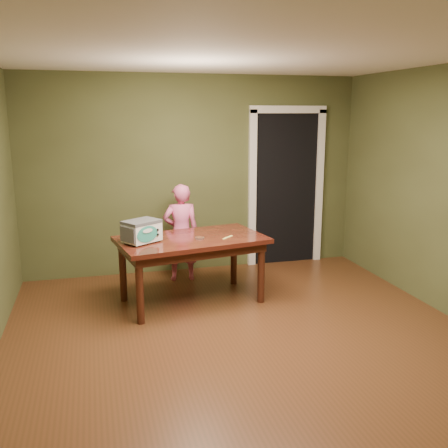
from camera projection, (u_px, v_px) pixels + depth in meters
name	position (u px, v px, depth m)	size (l,w,h in m)	color
floor	(251.00, 348.00, 4.56)	(5.00, 5.00, 0.00)	#502B16
room_shell	(254.00, 161.00, 4.18)	(4.52, 5.02, 2.61)	#49512B
doorway	(278.00, 186.00, 7.28)	(1.10, 0.66, 2.25)	black
dining_table	(191.00, 246.00, 5.56)	(1.73, 1.17, 0.75)	black
toy_oven	(142.00, 231.00, 5.30)	(0.46, 0.42, 0.24)	#4C4F54
baking_pan	(200.00, 238.00, 5.47)	(0.10, 0.10, 0.02)	silver
spatula	(228.00, 237.00, 5.53)	(0.18, 0.03, 0.01)	#F9F56C
child	(181.00, 232.00, 6.32)	(0.45, 0.30, 1.24)	pink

